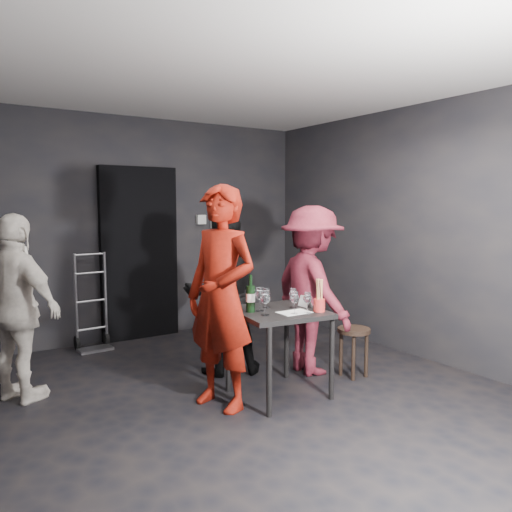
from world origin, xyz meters
TOP-DOWN VIEW (x-y plane):
  - floor at (0.00, 0.00)m, footprint 4.50×5.00m
  - ceiling at (0.00, 0.00)m, footprint 4.50×5.00m
  - wall_back at (0.00, 2.50)m, footprint 4.50×0.04m
  - wall_right at (2.25, 0.00)m, footprint 0.04×5.00m
  - doorway at (0.00, 2.44)m, footprint 0.95×0.10m
  - wallbox_upper at (0.85, 2.45)m, footprint 0.12×0.06m
  - wallbox_lower at (1.05, 2.45)m, footprint 0.10×0.06m
  - hand_truck at (-0.64, 2.26)m, footprint 0.37×0.32m
  - tasting_table at (0.33, -0.03)m, footprint 0.72×0.72m
  - stool at (1.21, -0.03)m, footprint 0.31×0.31m
  - server_red at (-0.19, 0.04)m, footprint 0.76×0.92m
  - woman_black at (0.22, 0.75)m, footprint 0.87×0.66m
  - man_maroon at (0.96, 0.30)m, footprint 0.62×1.19m
  - bystander_cream at (-1.56, 1.06)m, footprint 0.91×1.07m
  - tasting_mat at (0.38, -0.19)m, footprint 0.27×0.18m
  - wine_glass_a at (0.12, -0.14)m, footprint 0.10×0.10m
  - wine_glass_b at (0.17, 0.02)m, footprint 0.09×0.09m
  - wine_glass_c at (0.30, 0.11)m, footprint 0.09×0.09m
  - wine_glass_d at (0.34, -0.23)m, footprint 0.10×0.10m
  - wine_glass_e at (0.46, -0.26)m, footprint 0.09×0.09m
  - wine_glass_f at (0.49, -0.02)m, footprint 0.07×0.07m
  - wine_bottle at (0.09, 0.04)m, footprint 0.08×0.08m
  - breadstick_cup at (0.58, -0.26)m, footprint 0.10×0.10m
  - reserved_card at (0.59, -0.04)m, footprint 0.08×0.13m

SIDE VIEW (x-z plane):
  - floor at x=0.00m, z-range -0.01..0.01m
  - hand_truck at x=-0.64m, z-range -0.35..0.76m
  - stool at x=1.21m, z-range 0.13..0.60m
  - tasting_table at x=0.33m, z-range 0.28..1.03m
  - tasting_mat at x=0.38m, z-range 0.75..0.75m
  - reserved_card at x=0.59m, z-range 0.75..0.85m
  - woman_black at x=0.22m, z-range 0.00..1.60m
  - bystander_cream at x=-1.56m, z-range 0.00..1.66m
  - wine_glass_f at x=0.49m, z-range 0.75..0.94m
  - wine_glass_c at x=0.30m, z-range 0.75..0.94m
  - wine_glass_e at x=0.46m, z-range 0.75..0.94m
  - wine_glass_d at x=0.34m, z-range 0.75..0.96m
  - wine_glass_a at x=0.12m, z-range 0.75..0.97m
  - wine_glass_b at x=0.17m, z-range 0.75..0.97m
  - wine_bottle at x=0.09m, z-range 0.71..1.03m
  - breadstick_cup at x=0.58m, z-range 0.74..1.03m
  - man_maroon at x=0.96m, z-range 0.00..1.78m
  - doorway at x=0.00m, z-range 0.00..2.10m
  - server_red at x=-0.19m, z-range 0.00..2.18m
  - wall_back at x=0.00m, z-range 0.00..2.70m
  - wall_right at x=2.25m, z-range 0.00..2.70m
  - wallbox_lower at x=1.05m, z-range 1.33..1.47m
  - wallbox_upper at x=0.85m, z-range 1.39..1.51m
  - ceiling at x=0.00m, z-range 2.69..2.71m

